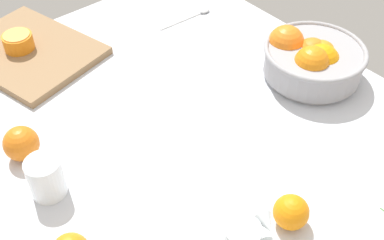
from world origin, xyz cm
name	(u,v)px	position (x,y,z in cm)	size (l,w,h in cm)	color
ground_plane	(201,149)	(0.00, 0.00, -1.50)	(125.94, 96.52, 3.00)	silver
fruit_bowl	(311,59)	(-0.55, 34.91, 5.10)	(24.14, 24.14, 11.24)	#99999E
juice_glass	(47,179)	(-9.27, -30.14, 3.67)	(6.76, 6.76, 8.29)	white
cutting_board	(28,52)	(-52.35, -12.94, 0.93)	(34.01, 26.53, 1.86)	olive
orange_half_0	(18,41)	(-53.64, -14.13, 3.94)	(7.49, 7.49, 4.23)	orange
loose_orange_0	(21,144)	(-20.87, -29.54, 3.60)	(7.20, 7.20, 7.20)	orange
loose_orange_1	(291,212)	(25.02, -0.69, 3.23)	(6.45, 6.45, 6.45)	orange
spoon	(193,16)	(-38.79, 30.83, 0.43)	(2.39, 16.93, 1.00)	silver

